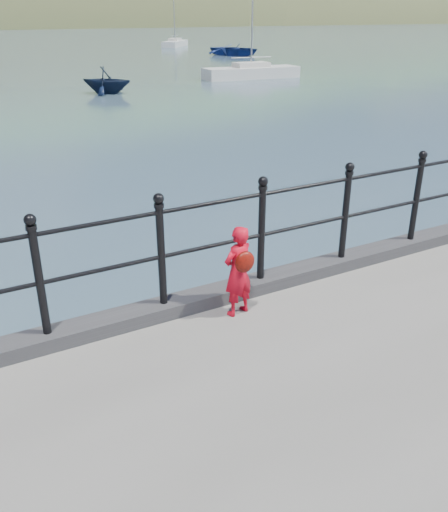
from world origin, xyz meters
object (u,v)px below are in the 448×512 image
child (238,271)px  railing (214,232)px  sailboat_near (251,73)px  launch_blue (235,50)px  sailboat_far (175,44)px  launch_navy (106,80)px

child → railing: bearing=-87.8°
sailboat_near → child: bearing=-117.3°
launch_blue → sailboat_far: 17.27m
sailboat_near → sailboat_far: bearing=77.9°
launch_blue → sailboat_near: sailboat_near is taller
child → sailboat_near: sailboat_near is taller
launch_blue → sailboat_near: size_ratio=0.62×
child → sailboat_far: size_ratio=0.11×
railing → child: (0.10, -0.35, -0.32)m
launch_navy → child: bearing=-152.1°
launch_navy → launch_blue: bearing=-1.0°
launch_blue → sailboat_near: (-9.59, -18.48, -0.22)m
launch_blue → sailboat_near: bearing=-139.7°
child → launch_blue: child is taller
railing → sailboat_far: size_ratio=1.98×
sailboat_far → sailboat_near: 37.31m
railing → launch_blue: bearing=59.4°
launch_blue → sailboat_near: 20.82m
launch_blue → railing: bearing=-142.8°
child → sailboat_far: sailboat_far is taller
child → sailboat_near: (17.09, 27.21, -1.16)m
child → sailboat_near: bearing=-135.2°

